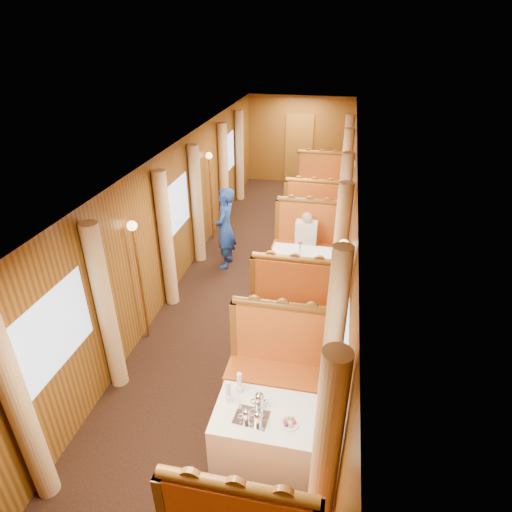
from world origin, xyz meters
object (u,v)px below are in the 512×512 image
(rose_vase_far, at_px, (316,180))
(passenger, at_px, (306,236))
(teapot_right, at_px, (258,420))
(rose_vase_mid, at_px, (300,246))
(banquette_mid_aft, at_px, (306,245))
(tea_tray, at_px, (251,417))
(table_mid, at_px, (300,273))
(table_near, at_px, (264,437))
(table_far, at_px, (316,202))
(teapot_back, at_px, (259,402))
(teapot_left, at_px, (246,417))
(fruit_plate, at_px, (289,422))
(steward, at_px, (225,228))
(banquette_mid_fwd, at_px, (293,303))
(banquette_near_aft, at_px, (279,368))
(banquette_far_fwd, at_px, (313,216))
(banquette_far_aft, at_px, (319,186))

(rose_vase_far, bearing_deg, passenger, -89.30)
(teapot_right, height_order, rose_vase_mid, rose_vase_mid)
(banquette_mid_aft, xyz_separation_m, tea_tray, (-0.12, -4.60, 0.33))
(rose_vase_mid, bearing_deg, table_mid, 42.56)
(table_near, distance_m, table_far, 7.00)
(teapot_back, bearing_deg, teapot_left, -133.64)
(fruit_plate, xyz_separation_m, rose_vase_far, (-0.30, 7.11, 0.16))
(table_far, height_order, steward, steward)
(table_near, xyz_separation_m, banquette_mid_aft, (0.00, 4.51, 0.05))
(passenger, bearing_deg, rose_vase_far, 90.70)
(banquette_mid_fwd, xyz_separation_m, passenger, (-0.00, 1.75, 0.32))
(tea_tray, distance_m, teapot_left, 0.08)
(teapot_right, distance_m, rose_vase_mid, 3.62)
(banquette_near_aft, height_order, tea_tray, banquette_near_aft)
(banquette_far_fwd, relative_size, banquette_far_aft, 1.00)
(banquette_far_fwd, distance_m, teapot_left, 6.14)
(banquette_far_fwd, relative_size, passenger, 1.76)
(table_far, relative_size, teapot_back, 5.97)
(teapot_back, relative_size, rose_vase_far, 0.49)
(rose_vase_mid, xyz_separation_m, steward, (-1.51, 0.66, -0.12))
(banquette_mid_aft, xyz_separation_m, passenger, (-0.00, -0.28, 0.32))
(banquette_mid_aft, height_order, banquette_far_aft, same)
(banquette_far_fwd, height_order, rose_vase_far, banquette_far_fwd)
(banquette_near_aft, bearing_deg, rose_vase_mid, 90.72)
(table_far, xyz_separation_m, steward, (-1.54, -2.86, 0.43))
(banquette_mid_aft, xyz_separation_m, banquette_far_fwd, (0.00, 1.47, 0.00))
(banquette_near_aft, relative_size, rose_vase_mid, 3.72)
(fruit_plate, bearing_deg, teapot_right, -168.05)
(steward, bearing_deg, banquette_mid_aft, 103.90)
(table_mid, relative_size, banquette_far_fwd, 0.78)
(banquette_far_fwd, xyz_separation_m, fruit_plate, (0.27, -6.07, 0.35))
(rose_vase_mid, bearing_deg, fruit_plate, -85.24)
(rose_vase_mid, bearing_deg, tea_tray, -91.42)
(teapot_right, xyz_separation_m, fruit_plate, (0.31, 0.06, -0.04))
(banquette_mid_fwd, bearing_deg, rose_vase_far, 90.43)
(banquette_mid_aft, distance_m, tea_tray, 4.62)
(banquette_near_aft, bearing_deg, table_near, -90.00)
(banquette_mid_fwd, bearing_deg, table_far, 90.00)
(banquette_mid_aft, height_order, rose_vase_mid, banquette_mid_aft)
(banquette_near_aft, relative_size, teapot_left, 8.90)
(teapot_right, distance_m, rose_vase_far, 7.18)
(teapot_left, bearing_deg, steward, 92.86)
(table_mid, relative_size, rose_vase_far, 2.92)
(banquette_mid_fwd, distance_m, tea_tray, 2.60)
(teapot_left, distance_m, steward, 4.49)
(passenger, bearing_deg, banquette_mid_aft, 90.00)
(banquette_near_aft, relative_size, steward, 0.83)
(banquette_mid_fwd, bearing_deg, banquette_far_aft, 90.00)
(table_mid, distance_m, teapot_back, 3.46)
(table_mid, distance_m, passenger, 0.82)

